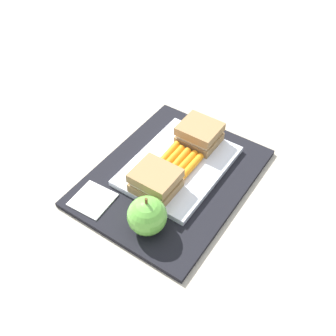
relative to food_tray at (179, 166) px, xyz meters
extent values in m
plane|color=#B7AD99|center=(0.03, 0.00, -0.02)|extent=(2.40, 2.40, 0.00)
cube|color=black|center=(0.03, 0.00, -0.01)|extent=(0.36, 0.28, 0.01)
cube|color=white|center=(0.00, 0.00, 0.00)|extent=(0.23, 0.17, 0.01)
cube|color=#9E7A4C|center=(-0.08, 0.00, 0.01)|extent=(0.07, 0.08, 0.02)
cube|color=beige|center=(-0.08, 0.00, 0.03)|extent=(0.07, 0.07, 0.01)
cube|color=#9E7A4C|center=(-0.08, 0.00, 0.04)|extent=(0.07, 0.08, 0.02)
cube|color=#9E7A4C|center=(0.08, 0.00, 0.01)|extent=(0.07, 0.08, 0.02)
cube|color=beige|center=(0.08, 0.00, 0.03)|extent=(0.07, 0.07, 0.01)
cube|color=#9E7A4C|center=(0.08, 0.00, 0.04)|extent=(0.07, 0.08, 0.02)
cylinder|color=orange|center=(0.00, -0.03, 0.01)|extent=(0.08, 0.01, 0.02)
cylinder|color=orange|center=(0.00, -0.01, 0.01)|extent=(0.08, 0.01, 0.02)
cylinder|color=orange|center=(0.00, 0.00, 0.01)|extent=(0.08, 0.01, 0.02)
cylinder|color=orange|center=(0.00, 0.01, 0.01)|extent=(0.08, 0.01, 0.02)
cylinder|color=orange|center=(0.00, 0.03, 0.01)|extent=(0.08, 0.01, 0.01)
sphere|color=#66B742|center=(0.15, 0.03, 0.03)|extent=(0.07, 0.07, 0.07)
cylinder|color=brown|center=(0.15, 0.03, 0.07)|extent=(0.01, 0.01, 0.01)
cube|color=white|center=(0.16, -0.09, 0.00)|extent=(0.07, 0.07, 0.00)
camera|label=1|loc=(0.47, 0.29, 0.58)|focal=42.87mm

